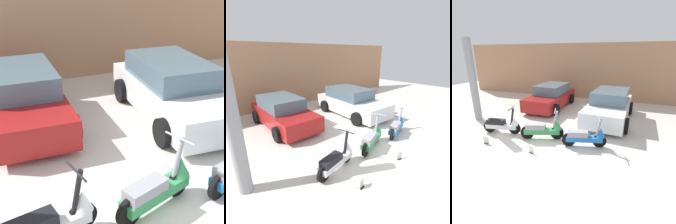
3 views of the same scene
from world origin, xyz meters
The scene contains 10 objects.
ground_plane centered at (0.00, 0.00, 0.00)m, with size 28.00×28.00×0.00m, color silver.
wall_back centered at (0.00, 7.50, 1.87)m, with size 19.60×0.12×3.74m, color tan.
scooter_front_left centered at (-1.90, 0.66, 0.38)m, with size 1.53×0.63×1.08m.
scooter_front_right centered at (-0.15, 0.77, 0.40)m, with size 1.57×0.79×1.13m.
scooter_front_center centered at (1.46, 0.73, 0.38)m, with size 1.49×0.69×1.06m.
car_rear_left centered at (-1.57, 4.70, 0.64)m, with size 2.00×3.99×1.34m.
car_rear_center centered at (1.91, 3.74, 0.68)m, with size 2.24×4.28×1.41m.
placard_near_left_scooter centered at (-1.94, -0.27, 0.11)m, with size 0.20×0.15×0.26m.
placard_near_right_scooter centered at (-0.11, -0.27, 0.11)m, with size 0.20×0.16×0.26m.
support_column_side centered at (-4.11, 1.59, 1.87)m, with size 0.33×0.33×3.74m, color #99999E.
Camera 2 is at (-4.77, -2.49, 3.25)m, focal length 28.00 mm.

